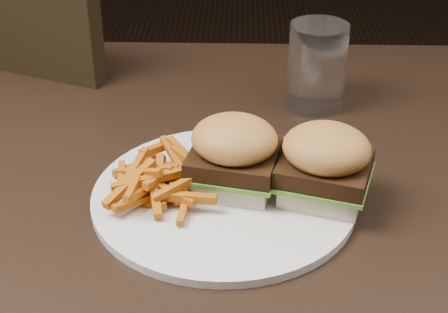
{
  "coord_description": "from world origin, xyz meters",
  "views": [
    {
      "loc": [
        0.1,
        -0.67,
        1.18
      ],
      "look_at": [
        0.09,
        -0.04,
        0.8
      ],
      "focal_mm": 55.0,
      "sensor_mm": 36.0,
      "label": 1
    }
  ],
  "objects_px": {
    "ketchup_bottle": "(80,38)",
    "tumbler": "(317,68)",
    "plate": "(224,196)",
    "dining_table": "(153,186)",
    "chair_far": "(80,170)"
  },
  "relations": [
    {
      "from": "ketchup_bottle",
      "to": "tumbler",
      "type": "xyz_separation_m",
      "value": [
        0.34,
        -0.09,
        -0.01
      ]
    },
    {
      "from": "plate",
      "to": "tumbler",
      "type": "bearing_deg",
      "value": 62.99
    },
    {
      "from": "plate",
      "to": "tumbler",
      "type": "relative_size",
      "value": 2.34
    },
    {
      "from": "dining_table",
      "to": "tumbler",
      "type": "height_order",
      "value": "tumbler"
    },
    {
      "from": "dining_table",
      "to": "ketchup_bottle",
      "type": "relative_size",
      "value": 11.69
    },
    {
      "from": "tumbler",
      "to": "plate",
      "type": "bearing_deg",
      "value": -117.01
    },
    {
      "from": "ketchup_bottle",
      "to": "plate",
      "type": "bearing_deg",
      "value": -55.62
    },
    {
      "from": "chair_far",
      "to": "tumbler",
      "type": "height_order",
      "value": "tumbler"
    },
    {
      "from": "chair_far",
      "to": "plate",
      "type": "height_order",
      "value": "plate"
    },
    {
      "from": "ketchup_bottle",
      "to": "dining_table",
      "type": "bearing_deg",
      "value": -63.19
    },
    {
      "from": "dining_table",
      "to": "chair_far",
      "type": "xyz_separation_m",
      "value": [
        -0.23,
        0.5,
        -0.3
      ]
    },
    {
      "from": "plate",
      "to": "tumbler",
      "type": "distance_m",
      "value": 0.27
    },
    {
      "from": "dining_table",
      "to": "tumbler",
      "type": "distance_m",
      "value": 0.28
    },
    {
      "from": "dining_table",
      "to": "plate",
      "type": "bearing_deg",
      "value": -32.68
    },
    {
      "from": "dining_table",
      "to": "plate",
      "type": "distance_m",
      "value": 0.1
    }
  ]
}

